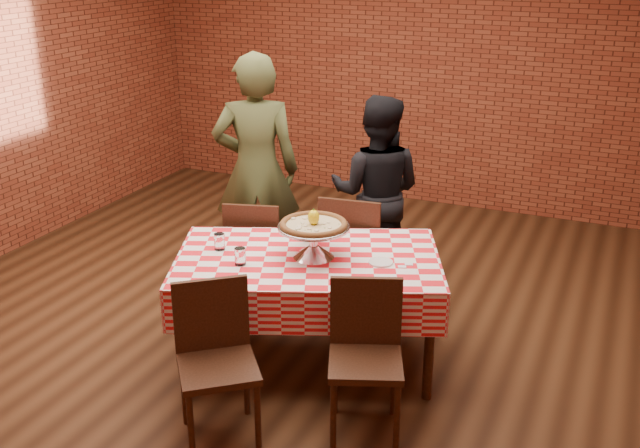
# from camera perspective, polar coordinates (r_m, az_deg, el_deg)

# --- Properties ---
(ground) EXTENTS (6.00, 6.00, 0.00)m
(ground) POSITION_cam_1_polar(r_m,az_deg,el_deg) (5.64, -3.41, -7.10)
(ground) COLOR black
(ground) RESTS_ON ground
(back_wall) EXTENTS (5.50, 0.00, 5.50)m
(back_wall) POSITION_cam_1_polar(r_m,az_deg,el_deg) (7.86, 6.42, 12.10)
(back_wall) COLOR maroon
(back_wall) RESTS_ON ground
(table) EXTENTS (1.90, 1.53, 0.75)m
(table) POSITION_cam_1_polar(r_m,az_deg,el_deg) (4.92, -0.91, -6.60)
(table) COLOR #3E2012
(table) RESTS_ON ground
(tablecloth) EXTENTS (1.94, 1.58, 0.28)m
(tablecloth) POSITION_cam_1_polar(r_m,az_deg,el_deg) (4.81, -0.93, -4.05)
(tablecloth) COLOR red
(tablecloth) RESTS_ON table
(pizza_stand) EXTENTS (0.58, 0.58, 0.21)m
(pizza_stand) POSITION_cam_1_polar(r_m,az_deg,el_deg) (4.71, -0.48, -1.35)
(pizza_stand) COLOR silver
(pizza_stand) RESTS_ON tablecloth
(pizza) EXTENTS (0.53, 0.53, 0.03)m
(pizza) POSITION_cam_1_polar(r_m,az_deg,el_deg) (4.67, -0.49, -0.10)
(pizza) COLOR beige
(pizza) RESTS_ON pizza_stand
(lemon) EXTENTS (0.09, 0.09, 0.10)m
(lemon) POSITION_cam_1_polar(r_m,az_deg,el_deg) (4.65, -0.49, 0.52)
(lemon) COLOR yellow
(lemon) RESTS_ON pizza
(water_glass_left) EXTENTS (0.09, 0.09, 0.11)m
(water_glass_left) POSITION_cam_1_polar(r_m,az_deg,el_deg) (4.65, -6.09, -2.46)
(water_glass_left) COLOR white
(water_glass_left) RESTS_ON tablecloth
(water_glass_right) EXTENTS (0.09, 0.09, 0.11)m
(water_glass_right) POSITION_cam_1_polar(r_m,az_deg,el_deg) (4.88, -7.65, -1.34)
(water_glass_right) COLOR white
(water_glass_right) RESTS_ON tablecloth
(side_plate) EXTENTS (0.20, 0.20, 0.01)m
(side_plate) POSITION_cam_1_polar(r_m,az_deg,el_deg) (4.68, 4.64, -2.92)
(side_plate) COLOR white
(side_plate) RESTS_ON tablecloth
(sweetener_packet_a) EXTENTS (0.06, 0.05, 0.00)m
(sweetener_packet_a) POSITION_cam_1_polar(r_m,az_deg,el_deg) (4.64, 6.26, -3.25)
(sweetener_packet_a) COLOR white
(sweetener_packet_a) RESTS_ON tablecloth
(sweetener_packet_b) EXTENTS (0.06, 0.05, 0.00)m
(sweetener_packet_b) POSITION_cam_1_polar(r_m,az_deg,el_deg) (4.67, 6.78, -3.06)
(sweetener_packet_b) COLOR white
(sweetener_packet_b) RESTS_ON tablecloth
(condiment_caddy) EXTENTS (0.12, 0.11, 0.13)m
(condiment_caddy) POSITION_cam_1_polar(r_m,az_deg,el_deg) (4.99, -0.70, -0.51)
(condiment_caddy) COLOR silver
(condiment_caddy) RESTS_ON tablecloth
(chair_near_left) EXTENTS (0.59, 0.59, 0.90)m
(chair_near_left) POSITION_cam_1_polar(r_m,az_deg,el_deg) (4.21, -7.77, -10.80)
(chair_near_left) COLOR #3E2012
(chair_near_left) RESTS_ON ground
(chair_near_right) EXTENTS (0.52, 0.52, 0.88)m
(chair_near_right) POSITION_cam_1_polar(r_m,az_deg,el_deg) (4.23, 3.48, -10.58)
(chair_near_right) COLOR #3E2012
(chair_near_right) RESTS_ON ground
(chair_far_left) EXTENTS (0.50, 0.50, 0.89)m
(chair_far_left) POSITION_cam_1_polar(r_m,az_deg,el_deg) (5.63, -4.75, -2.19)
(chair_far_left) COLOR #3E2012
(chair_far_left) RESTS_ON ground
(chair_far_right) EXTENTS (0.50, 0.50, 0.93)m
(chair_far_right) POSITION_cam_1_polar(r_m,az_deg,el_deg) (5.59, 2.72, -2.04)
(chair_far_right) COLOR #3E2012
(chair_far_right) RESTS_ON ground
(diner_olive) EXTENTS (0.80, 0.69, 1.86)m
(diner_olive) POSITION_cam_1_polar(r_m,az_deg,el_deg) (5.94, -4.87, 4.08)
(diner_olive) COLOR #3F4524
(diner_olive) RESTS_ON ground
(diner_black) EXTENTS (0.84, 0.70, 1.55)m
(diner_black) POSITION_cam_1_polar(r_m,az_deg,el_deg) (5.90, 4.31, 2.39)
(diner_black) COLOR black
(diner_black) RESTS_ON ground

